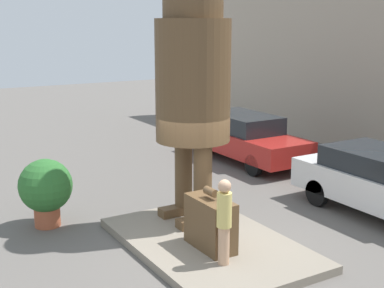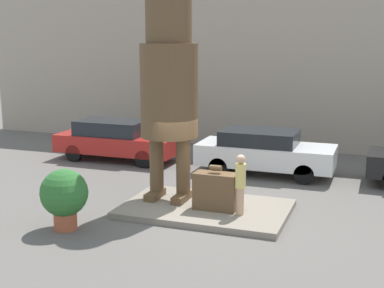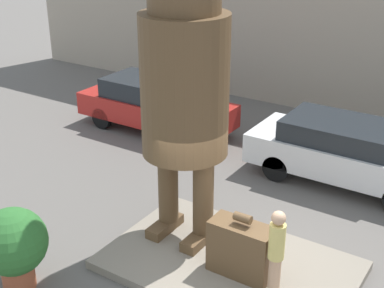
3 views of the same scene
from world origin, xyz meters
name	(u,v)px [view 1 (image 1 of 3)]	position (x,y,z in m)	size (l,w,h in m)	color
ground_plane	(209,248)	(0.00, 0.00, 0.00)	(60.00, 60.00, 0.00)	#605B56
pedestal	(209,244)	(0.00, 0.00, 0.08)	(4.50, 2.90, 0.17)	gray
statue_figure	(193,63)	(-1.20, 0.34, 3.64)	(1.61, 1.61, 5.94)	brown
giant_suitcase	(210,223)	(0.33, -0.18, 0.68)	(1.15, 0.52, 1.22)	brown
tourist	(224,218)	(1.06, -0.36, 1.05)	(0.27, 0.27, 1.60)	tan
parked_car_red	(245,137)	(-5.26, 4.76, 0.82)	(4.75, 1.78, 1.55)	#B2231E
planter_pot	(46,188)	(-2.87, -2.47, 0.89)	(1.19, 1.19, 1.54)	#AD5638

